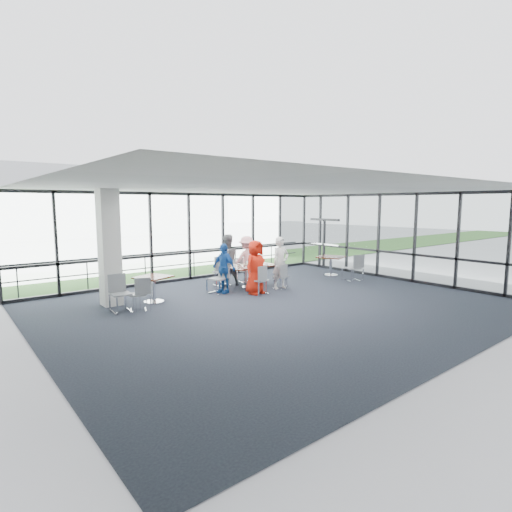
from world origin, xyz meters
TOP-DOWN VIEW (x-y plane):
  - floor at (0.00, 0.00)m, footprint 12.00×10.00m
  - ceiling at (0.00, 0.00)m, footprint 12.00×10.00m
  - wall_left at (-6.00, 0.00)m, footprint 0.10×10.00m
  - wall_front at (0.00, -5.00)m, footprint 12.00×0.10m
  - curtain_wall_back at (0.00, 5.00)m, footprint 12.00×0.10m
  - curtain_wall_right at (6.00, 0.00)m, footprint 0.10×10.00m
  - exit_door at (6.00, 3.75)m, footprint 0.12×1.60m
  - structural_column at (-3.60, 3.00)m, footprint 0.50×0.50m
  - apron at (0.00, 10.00)m, footprint 80.00×70.00m
  - grass_strip at (0.00, 8.00)m, footprint 80.00×5.00m
  - hangar_main at (4.00, 32.00)m, footprint 24.00×10.00m
  - guard_rail at (0.00, 5.60)m, footprint 12.00×0.06m
  - main_table at (0.85, 2.42)m, footprint 1.83×1.10m
  - side_table_left at (-2.56, 2.55)m, footprint 1.11×1.11m
  - side_table_right at (4.76, 2.28)m, footprint 1.24×1.24m
  - diner_near_left at (0.39, 1.57)m, footprint 0.90×0.66m
  - diner_near_right at (1.52, 1.66)m, footprint 0.67×0.51m
  - diner_far_left at (0.41, 3.17)m, footprint 0.91×0.61m
  - diner_far_right at (1.31, 3.21)m, footprint 1.15×0.73m
  - diner_end at (-0.29, 2.33)m, footprint 0.67×1.00m
  - chair_main_nl at (0.45, 1.44)m, footprint 0.51×0.51m
  - chair_main_nr at (1.51, 1.64)m, footprint 0.45×0.45m
  - chair_main_fl at (0.29, 3.30)m, footprint 0.55×0.55m
  - chair_main_fr at (1.28, 3.29)m, footprint 0.46×0.46m
  - chair_main_end at (-0.49, 2.37)m, footprint 0.57×0.57m
  - chair_spare_la at (-3.27, 1.94)m, footprint 0.55×0.55m
  - chair_spare_lb at (-3.67, 2.06)m, footprint 0.51×0.51m
  - chair_spare_r at (4.50, 1.01)m, footprint 0.60×0.60m
  - plate_nl at (0.41, 2.04)m, footprint 0.24×0.24m
  - plate_nr at (1.37, 2.19)m, footprint 0.24×0.24m
  - plate_fl at (0.41, 2.73)m, footprint 0.26×0.26m
  - plate_fr at (1.29, 2.72)m, footprint 0.24×0.24m
  - plate_end at (0.11, 2.38)m, footprint 0.25×0.25m
  - tumbler_a at (0.63, 2.14)m, footprint 0.08×0.08m
  - tumbler_b at (1.10, 2.30)m, footprint 0.07×0.07m
  - tumbler_c at (0.84, 2.62)m, footprint 0.07×0.07m
  - tumbler_d at (0.20, 2.21)m, footprint 0.08×0.08m
  - menu_a at (0.80, 2.05)m, footprint 0.30×0.22m
  - menu_b at (1.59, 2.19)m, footprint 0.34×0.26m
  - menu_c at (0.94, 2.80)m, footprint 0.38×0.31m
  - condiment_caddy at (0.91, 2.47)m, footprint 0.10×0.07m
  - ketchup_bottle at (0.89, 2.48)m, footprint 0.06×0.06m
  - green_bottle at (0.98, 2.45)m, footprint 0.05×0.05m

SIDE VIEW (x-z plane):
  - apron at x=0.00m, z-range -0.03..-0.01m
  - floor at x=0.00m, z-range -0.02..0.00m
  - grass_strip at x=0.00m, z-range 0.01..0.01m
  - chair_main_nr at x=1.51m, z-range 0.00..0.81m
  - chair_main_fr at x=1.28m, z-range 0.00..0.81m
  - chair_spare_la at x=-3.27m, z-range 0.00..0.87m
  - chair_main_nl at x=0.45m, z-range 0.00..0.89m
  - chair_main_end at x=-0.49m, z-range 0.00..0.93m
  - chair_spare_r at x=4.50m, z-range 0.00..0.94m
  - chair_spare_lb at x=-3.67m, z-range 0.00..0.96m
  - chair_main_fl at x=0.29m, z-range 0.00..0.96m
  - guard_rail at x=0.00m, z-range 0.47..0.53m
  - main_table at x=0.85m, z-range 0.24..0.99m
  - side_table_left at x=-2.56m, z-range 0.26..1.01m
  - side_table_right at x=4.76m, z-range 0.27..1.02m
  - menu_a at x=0.80m, z-range 0.75..0.75m
  - menu_b at x=1.59m, z-range 0.75..0.75m
  - menu_c at x=0.94m, z-range 0.75..0.75m
  - plate_nl at x=0.41m, z-range 0.75..0.76m
  - plate_nr at x=1.37m, z-range 0.75..0.76m
  - plate_fl at x=0.41m, z-range 0.75..0.76m
  - plate_fr at x=1.29m, z-range 0.75..0.76m
  - plate_end at x=0.11m, z-range 0.75..0.76m
  - condiment_caddy at x=0.91m, z-range 0.75..0.79m
  - diner_end at x=-0.29m, z-range 0.00..1.57m
  - tumbler_b at x=1.10m, z-range 0.75..0.88m
  - tumbler_c at x=0.84m, z-range 0.75..0.88m
  - tumbler_a at x=0.63m, z-range 0.75..0.90m
  - tumbler_d at x=0.20m, z-range 0.75..0.90m
  - diner_far_right at x=1.31m, z-range 0.00..1.66m
  - ketchup_bottle at x=0.89m, z-range 0.75..0.93m
  - diner_near_left at x=0.39m, z-range 0.00..1.68m
  - green_bottle at x=0.98m, z-range 0.75..0.95m
  - diner_near_right at x=1.52m, z-range 0.00..1.72m
  - diner_far_left at x=0.41m, z-range 0.00..1.77m
  - exit_door at x=6.00m, z-range 0.00..2.10m
  - wall_left at x=-6.00m, z-range 0.00..3.20m
  - wall_front at x=0.00m, z-range 0.00..3.20m
  - curtain_wall_back at x=0.00m, z-range 0.00..3.20m
  - curtain_wall_right at x=6.00m, z-range 0.00..3.20m
  - structural_column at x=-3.60m, z-range 0.00..3.20m
  - hangar_main at x=4.00m, z-range 0.00..6.00m
  - ceiling at x=0.00m, z-range 3.18..3.22m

